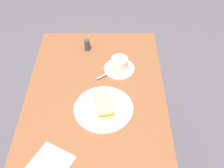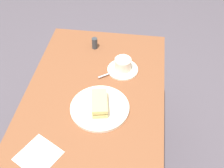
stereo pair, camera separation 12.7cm
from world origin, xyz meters
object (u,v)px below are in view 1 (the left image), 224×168
dining_table (96,110)px  napkin (50,164)px  sandwich_plate (104,109)px  coffee_saucer (119,69)px  coffee_cup (119,63)px  salt_shaker (87,45)px  sandwich_front (104,104)px  spoon (107,74)px

dining_table → napkin: bearing=155.8°
sandwich_plate → coffee_saucer: 0.29m
coffee_saucer → coffee_cup: (0.00, 0.00, 0.04)m
sandwich_plate → salt_shaker: 0.46m
napkin → coffee_saucer: bearing=-27.0°
dining_table → sandwich_front: (-0.08, -0.04, 0.14)m
salt_shaker → sandwich_front: bearing=-166.9°
spoon → napkin: spoon is taller
sandwich_plate → coffee_saucer: (0.28, -0.08, -0.00)m
dining_table → sandwich_front: bearing=-153.1°
sandwich_front → spoon: size_ratio=1.73×
coffee_cup → salt_shaker: size_ratio=1.76×
sandwich_plate → napkin: bearing=143.5°
dining_table → salt_shaker: 0.39m
coffee_cup → salt_shaker: coffee_cup is taller
coffee_saucer → coffee_cup: 0.04m
coffee_saucer → spoon: 0.08m
sandwich_front → coffee_saucer: size_ratio=0.92×
coffee_cup → napkin: bearing=153.1°
coffee_cup → napkin: coffee_cup is taller
napkin → sandwich_front: bearing=-36.6°
coffee_saucer → coffee_cup: bearing=1.6°
spoon → sandwich_plate: bearing=176.6°
sandwich_front → coffee_cup: bearing=-15.4°
coffee_saucer → sandwich_plate: bearing=164.4°
dining_table → sandwich_plate: (-0.08, -0.04, 0.11)m
napkin → coffee_cup: bearing=-26.9°
coffee_cup → spoon: 0.09m
coffee_cup → sandwich_front: bearing=164.6°
dining_table → coffee_saucer: size_ratio=6.44×
dining_table → napkin: size_ratio=7.01×
coffee_saucer → napkin: bearing=153.0°
coffee_cup → spoon: coffee_cup is taller
coffee_cup → napkin: 0.63m
napkin → salt_shaker: 0.73m
dining_table → sandwich_front: sandwich_front is taller
dining_table → coffee_saucer: coffee_saucer is taller
dining_table → spoon: (0.15, -0.06, 0.12)m
sandwich_front → napkin: sandwich_front is taller
sandwich_plate → napkin: sandwich_plate is taller
sandwich_front → salt_shaker: (0.45, 0.10, -0.01)m
coffee_saucer → spoon: size_ratio=1.88×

